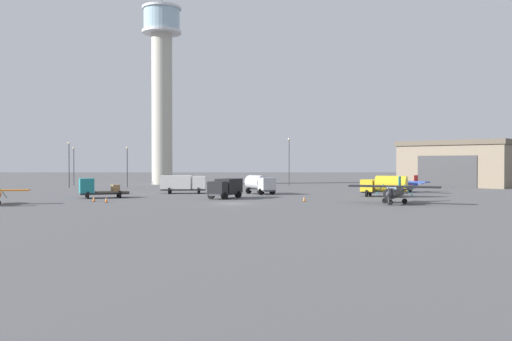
% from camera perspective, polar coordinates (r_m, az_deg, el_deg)
% --- Properties ---
extents(ground_plane, '(400.00, 400.00, 0.00)m').
position_cam_1_polar(ground_plane, '(66.12, -2.70, -3.45)').
color(ground_plane, '#545456').
extents(control_tower, '(8.70, 8.70, 43.55)m').
position_cam_1_polar(control_tower, '(126.37, -9.99, 9.45)').
color(control_tower, '#B2AD9E').
rests_on(control_tower, ground_plane).
extents(hangar, '(32.62, 32.65, 9.36)m').
position_cam_1_polar(hangar, '(125.68, 21.02, 0.69)').
color(hangar, '#7A6B56').
rests_on(hangar, ground_plane).
extents(airplane_black, '(10.39, 8.26, 3.17)m').
position_cam_1_polar(airplane_black, '(68.04, 13.90, -2.10)').
color(airplane_black, black).
rests_on(airplane_black, ground_plane).
extents(airplane_blue, '(7.33, 8.26, 2.78)m').
position_cam_1_polar(airplane_blue, '(93.63, 14.87, -1.41)').
color(airplane_blue, '#2847A8').
rests_on(airplane_blue, ground_plane).
extents(truck_fuel_tanker_silver, '(4.89, 5.98, 2.93)m').
position_cam_1_polar(truck_fuel_tanker_silver, '(85.50, 0.11, -1.36)').
color(truck_fuel_tanker_silver, '#38383D').
rests_on(truck_fuel_tanker_silver, ground_plane).
extents(truck_fuel_tanker_yellow, '(6.80, 4.84, 3.04)m').
position_cam_1_polar(truck_fuel_tanker_yellow, '(81.01, 12.99, -1.49)').
color(truck_fuel_tanker_yellow, '#38383D').
rests_on(truck_fuel_tanker_yellow, ground_plane).
extents(truck_box_white, '(7.14, 3.39, 2.84)m').
position_cam_1_polar(truck_box_white, '(87.82, -7.85, -1.31)').
color(truck_box_white, '#38383D').
rests_on(truck_box_white, ground_plane).
extents(truck_box_black, '(4.66, 6.24, 2.68)m').
position_cam_1_polar(truck_box_black, '(75.40, -3.41, -1.75)').
color(truck_box_black, '#38383D').
rests_on(truck_box_black, ground_plane).
extents(truck_flatbed_teal, '(7.02, 4.77, 2.74)m').
position_cam_1_polar(truck_flatbed_teal, '(79.15, -16.55, -1.81)').
color(truck_flatbed_teal, '#38383D').
rests_on(truck_flatbed_teal, ground_plane).
extents(light_post_west, '(0.44, 0.44, 8.89)m').
position_cam_1_polar(light_post_west, '(112.78, -19.07, 0.98)').
color(light_post_west, '#38383D').
rests_on(light_post_west, ground_plane).
extents(light_post_east, '(0.44, 0.44, 10.04)m').
position_cam_1_polar(light_post_east, '(115.69, 3.19, 1.32)').
color(light_post_east, '#38383D').
rests_on(light_post_east, ground_plane).
extents(light_post_north, '(0.44, 0.44, 8.24)m').
position_cam_1_polar(light_post_north, '(124.62, -18.62, 0.81)').
color(light_post_north, '#38383D').
rests_on(light_post_north, ground_plane).
extents(light_post_centre, '(0.44, 0.44, 8.03)m').
position_cam_1_polar(light_post_centre, '(111.26, -13.46, 0.78)').
color(light_post_centre, '#38383D').
rests_on(light_post_centre, ground_plane).
extents(traffic_cone_near_left, '(0.36, 0.36, 0.66)m').
position_cam_1_polar(traffic_cone_near_left, '(69.80, 4.77, -2.95)').
color(traffic_cone_near_left, black).
rests_on(traffic_cone_near_left, ground_plane).
extents(traffic_cone_near_right, '(0.36, 0.36, 0.70)m').
position_cam_1_polar(traffic_cone_near_right, '(72.26, -16.72, -2.84)').
color(traffic_cone_near_right, black).
rests_on(traffic_cone_near_right, ground_plane).
extents(traffic_cone_mid_apron, '(0.36, 0.36, 0.69)m').
position_cam_1_polar(traffic_cone_mid_apron, '(70.42, -15.51, -2.93)').
color(traffic_cone_mid_apron, black).
rests_on(traffic_cone_mid_apron, ground_plane).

